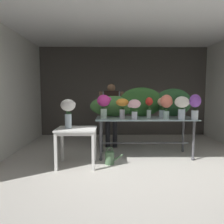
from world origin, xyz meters
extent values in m
plane|color=beige|center=(0.00, 1.98, 0.00)|extent=(8.70, 8.70, 0.00)
cube|color=#4C4742|center=(0.00, 3.95, 1.40)|extent=(5.40, 0.12, 2.80)
cube|color=silver|center=(-2.70, 1.98, 1.40)|extent=(0.12, 4.07, 2.80)
cube|color=silver|center=(0.00, 1.98, 2.86)|extent=(5.52, 4.07, 0.12)
cube|color=#A7C1C7|center=(0.32, 1.59, 0.84)|extent=(2.10, 0.82, 0.02)
cylinder|color=#4C4C51|center=(-0.63, 1.28, 0.41)|extent=(0.05, 0.05, 0.83)
sphere|color=#4C4C51|center=(-0.63, 1.28, 0.03)|extent=(0.07, 0.07, 0.07)
cylinder|color=#4C4C51|center=(1.28, 1.28, 0.41)|extent=(0.05, 0.05, 0.83)
sphere|color=#4C4C51|center=(1.28, 1.28, 0.03)|extent=(0.07, 0.07, 0.07)
cylinder|color=#4C4C51|center=(-0.63, 1.90, 0.41)|extent=(0.05, 0.05, 0.83)
sphere|color=#4C4C51|center=(-0.63, 1.90, 0.03)|extent=(0.07, 0.07, 0.07)
cylinder|color=#4C4C51|center=(1.28, 1.90, 0.41)|extent=(0.05, 0.05, 0.83)
sphere|color=#4C4C51|center=(1.28, 1.90, 0.03)|extent=(0.07, 0.07, 0.07)
cylinder|color=#4C4C51|center=(0.32, 1.59, 0.29)|extent=(1.90, 0.03, 0.03)
cube|color=white|center=(-1.07, 0.99, 0.71)|extent=(0.74, 0.61, 0.03)
cube|color=white|center=(-1.07, 0.99, 0.66)|extent=(0.68, 0.55, 0.06)
cube|color=white|center=(-1.40, 0.73, 0.35)|extent=(0.05, 0.05, 0.69)
cube|color=white|center=(-0.74, 0.73, 0.35)|extent=(0.05, 0.05, 0.69)
cube|color=white|center=(-1.40, 1.26, 0.35)|extent=(0.05, 0.05, 0.69)
cube|color=white|center=(-0.74, 1.26, 0.35)|extent=(0.05, 0.05, 0.69)
cylinder|color=#232328|center=(-0.49, 2.34, 0.42)|extent=(0.12, 0.12, 0.84)
cylinder|color=#232328|center=(-0.31, 2.34, 0.42)|extent=(0.12, 0.12, 0.84)
cube|color=#999EA8|center=(-0.40, 2.34, 1.12)|extent=(0.42, 0.22, 0.57)
cube|color=black|center=(-0.40, 2.23, 1.08)|extent=(0.36, 0.02, 0.69)
cylinder|color=#936B4C|center=(-0.66, 2.34, 1.13)|extent=(0.09, 0.09, 0.55)
cylinder|color=#936B4C|center=(-0.14, 2.34, 1.13)|extent=(0.09, 0.09, 0.55)
sphere|color=#936B4C|center=(-0.40, 2.34, 1.50)|extent=(0.20, 0.20, 0.20)
ellipsoid|color=black|center=(-0.40, 2.36, 1.56)|extent=(0.15, 0.15, 0.09)
ellipsoid|color=#477F3D|center=(-0.36, 1.88, 1.08)|extent=(1.05, 0.28, 0.47)
ellipsoid|color=#2D6028|center=(0.28, 1.88, 1.17)|extent=(1.00, 0.25, 0.66)
ellipsoid|color=#28562D|center=(1.01, 1.88, 1.16)|extent=(0.84, 0.29, 0.63)
cylinder|color=silver|center=(0.41, 1.60, 0.93)|extent=(0.10, 0.10, 0.17)
cylinder|color=#9EBCB2|center=(0.41, 1.60, 0.88)|extent=(0.09, 0.09, 0.07)
cylinder|color=#2D6028|center=(0.42, 1.60, 1.00)|extent=(0.01, 0.01, 0.29)
cylinder|color=#2D6028|center=(0.40, 1.62, 1.00)|extent=(0.01, 0.01, 0.29)
cylinder|color=#2D6028|center=(0.40, 1.59, 1.00)|extent=(0.01, 0.01, 0.29)
ellipsoid|color=red|center=(0.41, 1.60, 1.20)|extent=(0.16, 0.16, 0.18)
sphere|color=red|center=(0.45, 1.57, 1.19)|extent=(0.08, 0.08, 0.08)
ellipsoid|color=#2D6028|center=(0.42, 1.59, 1.04)|extent=(0.09, 0.11, 0.03)
cylinder|color=silver|center=(1.28, 1.28, 0.94)|extent=(0.14, 0.14, 0.19)
cylinder|color=#9EBCB2|center=(1.28, 1.28, 0.89)|extent=(0.13, 0.13, 0.08)
cylinder|color=#2D6028|center=(1.31, 1.28, 1.00)|extent=(0.01, 0.01, 0.29)
cylinder|color=#2D6028|center=(1.27, 1.30, 1.00)|extent=(0.01, 0.01, 0.29)
cylinder|color=#2D6028|center=(1.25, 1.25, 1.00)|extent=(0.01, 0.01, 0.29)
ellipsoid|color=purple|center=(1.28, 1.28, 1.23)|extent=(0.23, 0.23, 0.26)
sphere|color=purple|center=(1.20, 1.26, 1.19)|extent=(0.09, 0.09, 0.09)
sphere|color=purple|center=(1.34, 1.29, 1.22)|extent=(0.11, 0.11, 0.11)
cylinder|color=silver|center=(1.01, 1.28, 0.95)|extent=(0.14, 0.14, 0.22)
cylinder|color=#9EBCB2|center=(1.01, 1.28, 0.89)|extent=(0.13, 0.13, 0.09)
cylinder|color=#387033|center=(1.04, 1.28, 0.99)|extent=(0.01, 0.01, 0.28)
cylinder|color=#387033|center=(1.01, 1.30, 0.99)|extent=(0.01, 0.01, 0.28)
cylinder|color=#387033|center=(0.99, 1.28, 0.99)|extent=(0.01, 0.01, 0.28)
cylinder|color=#387033|center=(1.01, 1.26, 0.99)|extent=(0.01, 0.01, 0.28)
ellipsoid|color=white|center=(1.01, 1.28, 1.20)|extent=(0.29, 0.29, 0.23)
sphere|color=white|center=(0.93, 1.28, 1.23)|extent=(0.10, 0.10, 0.10)
sphere|color=white|center=(1.13, 1.29, 1.18)|extent=(0.08, 0.08, 0.08)
ellipsoid|color=#2D6028|center=(0.99, 1.26, 1.08)|extent=(0.11, 0.06, 0.03)
cylinder|color=silver|center=(-0.57, 1.53, 0.95)|extent=(0.14, 0.14, 0.20)
cylinder|color=#9EBCB2|center=(-0.57, 1.53, 0.89)|extent=(0.13, 0.13, 0.09)
cylinder|color=#28562D|center=(-0.55, 1.52, 1.00)|extent=(0.01, 0.01, 0.29)
cylinder|color=#28562D|center=(-0.56, 1.56, 1.00)|extent=(0.01, 0.01, 0.29)
cylinder|color=#28562D|center=(-0.59, 1.52, 1.00)|extent=(0.01, 0.01, 0.29)
cylinder|color=#28562D|center=(-0.56, 1.49, 1.00)|extent=(0.01, 0.01, 0.29)
ellipsoid|color=#D1338E|center=(-0.57, 1.53, 1.22)|extent=(0.28, 0.28, 0.25)
sphere|color=#D1338E|center=(-0.65, 1.54, 1.21)|extent=(0.10, 0.10, 0.10)
sphere|color=#D1338E|center=(-0.44, 1.50, 1.25)|extent=(0.08, 0.08, 0.08)
ellipsoid|color=#387033|center=(-0.57, 1.52, 1.07)|extent=(0.11, 0.07, 0.03)
cylinder|color=silver|center=(-0.17, 1.50, 0.94)|extent=(0.11, 0.11, 0.19)
cylinder|color=#9EBCB2|center=(-0.17, 1.50, 0.89)|extent=(0.10, 0.10, 0.08)
cylinder|color=#387033|center=(-0.15, 1.50, 1.00)|extent=(0.01, 0.01, 0.28)
cylinder|color=#387033|center=(-0.19, 1.51, 1.00)|extent=(0.01, 0.01, 0.28)
cylinder|color=#387033|center=(-0.19, 1.49, 1.00)|extent=(0.01, 0.01, 0.28)
ellipsoid|color=orange|center=(-0.17, 1.50, 1.19)|extent=(0.27, 0.27, 0.16)
sphere|color=orange|center=(-0.09, 1.50, 1.16)|extent=(0.07, 0.07, 0.07)
ellipsoid|color=#2D6028|center=(-0.16, 1.51, 1.06)|extent=(0.08, 0.11, 0.03)
cylinder|color=silver|center=(0.71, 1.68, 0.93)|extent=(0.13, 0.13, 0.16)
cylinder|color=#9EBCB2|center=(0.71, 1.68, 0.88)|extent=(0.12, 0.12, 0.07)
cylinder|color=#387033|center=(0.74, 1.68, 0.99)|extent=(0.01, 0.01, 0.28)
cylinder|color=#387033|center=(0.71, 1.70, 0.99)|extent=(0.01, 0.01, 0.28)
cylinder|color=#387033|center=(0.69, 1.68, 0.99)|extent=(0.01, 0.01, 0.28)
cylinder|color=#387033|center=(0.71, 1.66, 0.99)|extent=(0.01, 0.01, 0.28)
ellipsoid|color=#F4B78E|center=(0.71, 1.68, 1.19)|extent=(0.21, 0.21, 0.19)
sphere|color=#F4B78E|center=(0.78, 1.65, 1.21)|extent=(0.07, 0.07, 0.07)
ellipsoid|color=#2D6028|center=(0.74, 1.71, 1.03)|extent=(0.09, 0.11, 0.03)
cylinder|color=silver|center=(0.06, 1.31, 0.93)|extent=(0.12, 0.12, 0.16)
cylinder|color=#9EBCB2|center=(0.06, 1.31, 0.88)|extent=(0.11, 0.11, 0.07)
cylinder|color=#2D6028|center=(0.08, 1.31, 0.98)|extent=(0.01, 0.01, 0.26)
cylinder|color=#2D6028|center=(0.05, 1.33, 0.98)|extent=(0.01, 0.01, 0.26)
cylinder|color=#2D6028|center=(0.05, 1.30, 0.98)|extent=(0.01, 0.01, 0.26)
ellipsoid|color=#EFB2BC|center=(0.06, 1.31, 1.17)|extent=(0.25, 0.25, 0.18)
sphere|color=#EFB2BC|center=(-0.03, 1.32, 1.14)|extent=(0.10, 0.10, 0.10)
ellipsoid|color=#2D6028|center=(0.09, 1.27, 1.03)|extent=(0.11, 0.08, 0.03)
cylinder|color=silver|center=(0.73, 1.41, 0.93)|extent=(0.13, 0.13, 0.16)
cylinder|color=#9EBCB2|center=(0.73, 1.41, 0.88)|extent=(0.12, 0.12, 0.07)
cylinder|color=#28562D|center=(0.75, 1.42, 0.99)|extent=(0.01, 0.01, 0.27)
cylinder|color=#28562D|center=(0.73, 1.43, 0.99)|extent=(0.01, 0.01, 0.27)
cylinder|color=#28562D|center=(0.71, 1.42, 0.99)|extent=(0.01, 0.01, 0.27)
cylinder|color=#28562D|center=(0.74, 1.39, 0.99)|extent=(0.01, 0.01, 0.27)
ellipsoid|color=#EF7A60|center=(0.73, 1.41, 1.21)|extent=(0.24, 0.24, 0.27)
sphere|color=#EF7A60|center=(0.82, 1.43, 1.18)|extent=(0.11, 0.11, 0.11)
ellipsoid|color=#387033|center=(0.73, 1.40, 1.03)|extent=(0.09, 0.10, 0.03)
cylinder|color=silver|center=(1.18, 1.70, 0.94)|extent=(0.10, 0.10, 0.20)
cylinder|color=#9EBCB2|center=(1.18, 1.70, 0.89)|extent=(0.10, 0.10, 0.08)
cylinder|color=#28562D|center=(1.20, 1.70, 1.01)|extent=(0.01, 0.01, 0.30)
cylinder|color=#28562D|center=(1.18, 1.71, 1.01)|extent=(0.01, 0.01, 0.30)
cylinder|color=#28562D|center=(1.16, 1.70, 1.01)|extent=(0.01, 0.01, 0.30)
cylinder|color=#28562D|center=(1.17, 1.67, 1.01)|extent=(0.01, 0.01, 0.30)
ellipsoid|color=#B28ED1|center=(1.18, 1.70, 1.20)|extent=(0.19, 0.19, 0.16)
sphere|color=#B28ED1|center=(1.10, 1.69, 1.23)|extent=(0.08, 0.08, 0.08)
sphere|color=#B28ED1|center=(1.25, 1.67, 1.22)|extent=(0.06, 0.06, 0.06)
ellipsoid|color=#477F3D|center=(1.15, 1.69, 1.06)|extent=(0.11, 0.06, 0.03)
cylinder|color=silver|center=(-1.22, 0.99, 0.86)|extent=(0.13, 0.13, 0.27)
cylinder|color=#9EBCB2|center=(-1.22, 0.99, 0.78)|extent=(0.12, 0.12, 0.11)
cylinder|color=#477F3D|center=(-1.19, 1.00, 0.91)|extent=(0.01, 0.01, 0.36)
cylinder|color=#477F3D|center=(-1.23, 1.01, 0.91)|extent=(0.01, 0.01, 0.36)
cylinder|color=#477F3D|center=(-1.24, 0.97, 0.91)|extent=(0.01, 0.01, 0.36)
ellipsoid|color=white|center=(-1.22, 0.99, 1.16)|extent=(0.27, 0.27, 0.22)
sphere|color=white|center=(-1.31, 0.97, 1.16)|extent=(0.08, 0.08, 0.08)
sphere|color=white|center=(-1.13, 1.01, 1.18)|extent=(0.10, 0.10, 0.10)
ellipsoid|color=#28562D|center=(-1.20, 0.97, 1.01)|extent=(0.10, 0.04, 0.03)
cylinder|color=#4C704C|center=(-0.44, 1.07, 0.12)|extent=(0.18, 0.18, 0.24)
cylinder|color=#4C704C|center=(-0.27, 1.07, 0.13)|extent=(0.18, 0.04, 0.14)
torus|color=#4C704C|center=(-0.44, 1.07, 0.28)|extent=(0.13, 0.02, 0.13)
camera|label=1|loc=(-0.45, -3.02, 1.43)|focal=34.57mm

